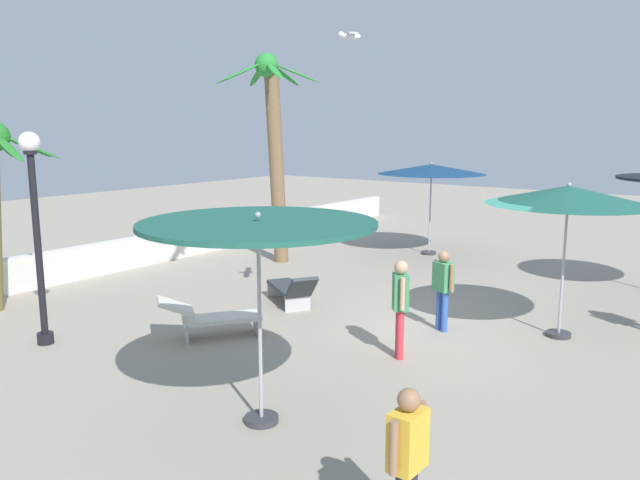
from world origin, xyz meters
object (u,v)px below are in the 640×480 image
at_px(guest_1, 443,283).
at_px(guest_3, 407,453).
at_px(lounge_chair_0, 209,316).
at_px(seagull_2, 350,36).
at_px(patio_umbrella_2, 258,231).
at_px(palm_tree_2, 274,138).
at_px(lounge_chair_1, 291,289).
at_px(guest_0, 400,299).
at_px(patio_umbrella_1, 568,196).
at_px(lamp_post_1, 36,219).
at_px(patio_umbrella_3, 431,170).

bearing_deg(guest_1, guest_3, -157.46).
xyz_separation_m(lounge_chair_0, seagull_2, (1.44, -2.06, 4.88)).
xyz_separation_m(patio_umbrella_2, palm_tree_2, (7.46, 6.13, 0.97)).
height_order(palm_tree_2, lounge_chair_1, palm_tree_2).
bearing_deg(guest_0, guest_1, 1.49).
relative_size(patio_umbrella_1, seagull_2, 3.11).
xyz_separation_m(lamp_post_1, guest_3, (-1.01, -7.77, -1.31)).
xyz_separation_m(palm_tree_2, guest_3, (-8.50, -8.82, -2.57)).
bearing_deg(lounge_chair_0, patio_umbrella_3, 1.47).
relative_size(palm_tree_2, guest_1, 3.75).
xyz_separation_m(patio_umbrella_3, guest_0, (-8.09, -3.50, -1.55)).
bearing_deg(palm_tree_2, lounge_chair_1, -134.89).
relative_size(lounge_chair_1, seagull_2, 2.04).
distance_m(patio_umbrella_1, seagull_2, 4.73).
xyz_separation_m(patio_umbrella_2, guest_3, (-1.05, -2.69, -1.61)).
xyz_separation_m(patio_umbrella_1, guest_3, (-6.81, -0.54, -1.67)).
bearing_deg(guest_1, patio_umbrella_2, 176.89).
xyz_separation_m(patio_umbrella_1, lamp_post_1, (-5.80, 7.23, -0.36)).
bearing_deg(patio_umbrella_1, lounge_chair_1, 104.92).
relative_size(guest_1, seagull_2, 1.65).
bearing_deg(guest_3, seagull_2, 39.21).
relative_size(lounge_chair_1, guest_3, 1.23).
distance_m(lounge_chair_0, lounge_chair_1, 2.47).
bearing_deg(palm_tree_2, patio_umbrella_1, -101.56).
relative_size(guest_1, guest_3, 1.00).
relative_size(patio_umbrella_2, lamp_post_1, 0.79).
xyz_separation_m(patio_umbrella_1, guest_0, (-2.67, 1.84, -1.59)).
distance_m(lamp_post_1, guest_1, 7.33).
bearing_deg(patio_umbrella_1, palm_tree_2, 78.44).
distance_m(palm_tree_2, lamp_post_1, 7.67).
relative_size(patio_umbrella_2, patio_umbrella_3, 0.93).
relative_size(patio_umbrella_2, seagull_2, 3.18).
distance_m(patio_umbrella_3, seagull_2, 8.61).
bearing_deg(patio_umbrella_3, lamp_post_1, 170.47).
bearing_deg(lounge_chair_0, seagull_2, -55.13).
bearing_deg(seagull_2, guest_1, -38.63).
xyz_separation_m(patio_umbrella_1, patio_umbrella_2, (-5.77, 2.15, -0.06)).
height_order(guest_3, seagull_2, seagull_2).
bearing_deg(patio_umbrella_3, lounge_chair_1, -178.70).
xyz_separation_m(lounge_chair_1, seagull_2, (-1.03, -2.14, 4.90)).
bearing_deg(seagull_2, lounge_chair_1, 64.27).
bearing_deg(guest_1, patio_umbrella_1, -62.91).
distance_m(patio_umbrella_3, lounge_chair_1, 7.14).
bearing_deg(seagull_2, lounge_chair_0, 124.87).
height_order(patio_umbrella_2, lounge_chair_0, patio_umbrella_2).
bearing_deg(guest_1, seagull_2, 141.37).
height_order(lamp_post_1, guest_0, lamp_post_1).
distance_m(guest_0, guest_1, 1.71).
relative_size(palm_tree_2, seagull_2, 6.19).
height_order(lounge_chair_0, lounge_chair_1, lounge_chair_1).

